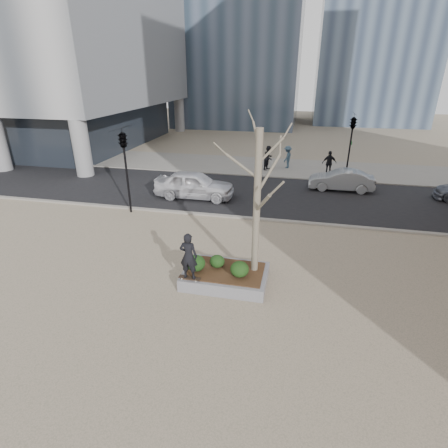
% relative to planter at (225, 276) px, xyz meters
% --- Properties ---
extents(ground, '(120.00, 120.00, 0.00)m').
position_rel_planter_xyz_m(ground, '(-1.00, 0.00, -0.23)').
color(ground, tan).
rests_on(ground, ground).
extents(street, '(60.00, 8.00, 0.02)m').
position_rel_planter_xyz_m(street, '(-1.00, 10.00, -0.21)').
color(street, black).
rests_on(street, ground).
extents(far_sidewalk, '(60.00, 6.00, 0.02)m').
position_rel_planter_xyz_m(far_sidewalk, '(-1.00, 17.00, -0.21)').
color(far_sidewalk, gray).
rests_on(far_sidewalk, ground).
extents(planter, '(3.00, 2.00, 0.45)m').
position_rel_planter_xyz_m(planter, '(0.00, 0.00, 0.00)').
color(planter, gray).
rests_on(planter, ground).
extents(planter_mulch, '(2.70, 1.70, 0.04)m').
position_rel_planter_xyz_m(planter_mulch, '(0.00, 0.00, 0.25)').
color(planter_mulch, '#382314').
rests_on(planter_mulch, planter).
extents(sycamore_tree, '(2.80, 2.80, 6.60)m').
position_rel_planter_xyz_m(sycamore_tree, '(1.00, 0.30, 3.56)').
color(sycamore_tree, gray).
rests_on(sycamore_tree, planter_mulch).
extents(shrub_left, '(0.68, 0.68, 0.58)m').
position_rel_planter_xyz_m(shrub_left, '(-1.04, -0.23, 0.55)').
color(shrub_left, '#173711').
rests_on(shrub_left, planter_mulch).
extents(shrub_middle, '(0.54, 0.54, 0.46)m').
position_rel_planter_xyz_m(shrub_middle, '(-0.35, 0.16, 0.50)').
color(shrub_middle, '#103512').
rests_on(shrub_middle, planter_mulch).
extents(shrub_right, '(0.65, 0.65, 0.55)m').
position_rel_planter_xyz_m(shrub_right, '(0.56, -0.28, 0.54)').
color(shrub_right, black).
rests_on(shrub_right, planter_mulch).
extents(skateboard, '(0.79, 0.25, 0.08)m').
position_rel_planter_xyz_m(skateboard, '(-1.10, -0.80, 0.26)').
color(skateboard, black).
rests_on(skateboard, planter).
extents(skateboarder, '(0.62, 0.41, 1.68)m').
position_rel_planter_xyz_m(skateboarder, '(-1.10, -0.80, 1.14)').
color(skateboarder, black).
rests_on(skateboarder, skateboard).
extents(police_car, '(4.78, 2.02, 1.61)m').
position_rel_planter_xyz_m(police_car, '(-3.78, 8.58, 0.60)').
color(police_car, white).
rests_on(police_car, street).
extents(car_silver, '(4.03, 1.47, 1.32)m').
position_rel_planter_xyz_m(car_silver, '(4.93, 12.01, 0.46)').
color(car_silver, '#989B9F').
rests_on(car_silver, street).
extents(pedestrian_a, '(0.98, 1.09, 1.83)m').
position_rel_planter_xyz_m(pedestrian_a, '(-0.11, 16.02, 0.71)').
color(pedestrian_a, black).
rests_on(pedestrian_a, far_sidewalk).
extents(pedestrian_b, '(0.93, 1.25, 1.72)m').
position_rel_planter_xyz_m(pedestrian_b, '(1.27, 16.88, 0.66)').
color(pedestrian_b, '#395367').
rests_on(pedestrian_b, far_sidewalk).
extents(pedestrian_c, '(1.08, 0.60, 1.75)m').
position_rel_planter_xyz_m(pedestrian_c, '(4.36, 15.55, 0.67)').
color(pedestrian_c, black).
rests_on(pedestrian_c, far_sidewalk).
extents(traffic_light_near, '(0.60, 2.48, 4.50)m').
position_rel_planter_xyz_m(traffic_light_near, '(-6.50, 5.60, 2.02)').
color(traffic_light_near, black).
rests_on(traffic_light_near, ground).
extents(traffic_light_far, '(0.60, 2.48, 4.50)m').
position_rel_planter_xyz_m(traffic_light_far, '(5.50, 14.60, 2.02)').
color(traffic_light_far, black).
rests_on(traffic_light_far, ground).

